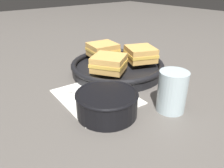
# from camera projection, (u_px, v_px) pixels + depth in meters

# --- Properties ---
(ground_plane) EXTENTS (4.00, 4.00, 0.00)m
(ground_plane) POSITION_uv_depth(u_px,v_px,m) (99.00, 95.00, 0.62)
(ground_plane) COLOR #56514C
(napkin) EXTENTS (0.23, 0.20, 0.00)m
(napkin) POSITION_uv_depth(u_px,v_px,m) (96.00, 96.00, 0.61)
(napkin) COLOR white
(napkin) RESTS_ON ground_plane
(soup_bowl) EXTENTS (0.15, 0.15, 0.06)m
(soup_bowl) POSITION_uv_depth(u_px,v_px,m) (107.00, 102.00, 0.52)
(soup_bowl) COLOR black
(soup_bowl) RESTS_ON ground_plane
(spoon) EXTENTS (0.15, 0.10, 0.01)m
(spoon) POSITION_uv_depth(u_px,v_px,m) (104.00, 97.00, 0.59)
(spoon) COLOR silver
(spoon) RESTS_ON napkin
(skillet) EXTENTS (0.32, 0.32, 0.04)m
(skillet) POSITION_uv_depth(u_px,v_px,m) (117.00, 67.00, 0.75)
(skillet) COLOR black
(skillet) RESTS_ON ground_plane
(sandwich_near_left) EXTENTS (0.13, 0.12, 0.05)m
(sandwich_near_left) POSITION_uv_depth(u_px,v_px,m) (141.00, 54.00, 0.75)
(sandwich_near_left) COLOR tan
(sandwich_near_left) RESTS_ON skillet
(sandwich_near_right) EXTENTS (0.11, 0.11, 0.05)m
(sandwich_near_right) POSITION_uv_depth(u_px,v_px,m) (103.00, 50.00, 0.79)
(sandwich_near_right) COLOR tan
(sandwich_near_right) RESTS_ON skillet
(sandwich_far_left) EXTENTS (0.13, 0.13, 0.05)m
(sandwich_far_left) POSITION_uv_depth(u_px,v_px,m) (109.00, 63.00, 0.67)
(sandwich_far_left) COLOR tan
(sandwich_far_left) RESTS_ON skillet
(drinking_glass) EXTENTS (0.07, 0.07, 0.10)m
(drinking_glass) POSITION_uv_depth(u_px,v_px,m) (172.00, 91.00, 0.53)
(drinking_glass) COLOR silver
(drinking_glass) RESTS_ON ground_plane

